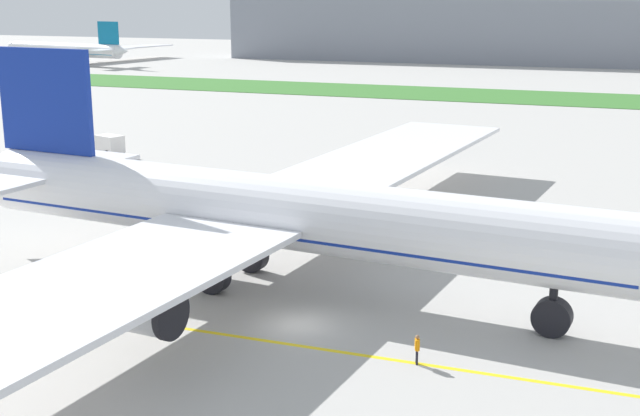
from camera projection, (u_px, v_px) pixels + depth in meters
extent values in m
plane|color=#ADAAA5|center=(299.00, 325.00, 52.01)|extent=(600.00, 600.00, 0.00)
cube|color=yellow|center=(280.00, 343.00, 49.30)|extent=(280.00, 0.36, 0.01)
cube|color=#38722D|center=(537.00, 98.00, 165.63)|extent=(320.00, 24.00, 0.10)
cylinder|color=white|center=(280.00, 212.00, 56.86)|extent=(48.08, 9.82, 4.87)
cube|color=navy|center=(281.00, 224.00, 57.06)|extent=(46.14, 9.23, 0.58)
cube|color=navy|center=(45.00, 101.00, 63.96)|extent=(8.61, 1.38, 7.79)
cube|color=white|center=(85.00, 162.00, 69.97)|extent=(6.04, 8.30, 0.34)
cube|color=white|center=(383.00, 158.00, 78.86)|extent=(14.94, 43.91, 0.39)
cylinder|color=#B7BABF|center=(354.00, 197.00, 70.18)|extent=(4.88, 3.15, 2.68)
cylinder|color=black|center=(380.00, 199.00, 69.19)|extent=(0.69, 2.84, 2.81)
cylinder|color=#B7BABF|center=(135.00, 307.00, 45.37)|extent=(4.88, 3.15, 2.68)
cylinder|color=black|center=(171.00, 314.00, 44.37)|extent=(0.69, 2.84, 2.81)
cylinder|color=black|center=(553.00, 302.00, 49.86)|extent=(0.51, 0.51, 1.89)
cylinder|color=black|center=(552.00, 317.00, 50.09)|extent=(2.41, 1.28, 2.31)
cylinder|color=black|center=(252.00, 243.00, 61.55)|extent=(0.51, 0.51, 1.89)
cylinder|color=black|center=(252.00, 256.00, 61.78)|extent=(2.41, 1.28, 2.31)
cylinder|color=black|center=(212.00, 263.00, 57.10)|extent=(0.51, 0.51, 1.89)
cylinder|color=black|center=(213.00, 276.00, 57.33)|extent=(2.41, 1.28, 2.31)
sphere|color=black|center=(92.00, 174.00, 66.65)|extent=(0.34, 0.34, 0.34)
sphere|color=black|center=(145.00, 180.00, 64.41)|extent=(0.34, 0.34, 0.34)
sphere|color=black|center=(203.00, 187.00, 62.18)|extent=(0.34, 0.34, 0.34)
sphere|color=black|center=(264.00, 194.00, 59.94)|extent=(0.34, 0.34, 0.34)
sphere|color=black|center=(331.00, 202.00, 57.71)|extent=(0.34, 0.34, 0.34)
sphere|color=black|center=(403.00, 210.00, 55.47)|extent=(0.34, 0.34, 0.34)
sphere|color=black|center=(481.00, 219.00, 53.24)|extent=(0.34, 0.34, 0.34)
sphere|color=black|center=(566.00, 229.00, 51.00)|extent=(0.34, 0.34, 0.34)
cylinder|color=black|center=(417.00, 356.00, 46.46)|extent=(0.12, 0.12, 0.85)
cylinder|color=orange|center=(417.00, 343.00, 46.44)|extent=(0.10, 0.10, 0.54)
cylinder|color=black|center=(417.00, 358.00, 46.27)|extent=(0.12, 0.12, 0.85)
cylinder|color=orange|center=(418.00, 347.00, 45.96)|extent=(0.10, 0.10, 0.54)
cube|color=orange|center=(417.00, 344.00, 46.19)|extent=(0.38, 0.50, 0.60)
sphere|color=#8C6647|center=(417.00, 337.00, 46.09)|extent=(0.23, 0.23, 0.23)
cube|color=white|center=(110.00, 144.00, 106.01)|extent=(3.95, 3.19, 2.11)
cube|color=white|center=(99.00, 143.00, 107.39)|extent=(1.95, 2.42, 1.81)
cube|color=#263347|center=(96.00, 140.00, 107.68)|extent=(0.68, 1.76, 0.80)
cylinder|color=black|center=(92.00, 151.00, 106.79)|extent=(0.95, 0.58, 0.90)
cylinder|color=black|center=(107.00, 149.00, 108.43)|extent=(0.95, 0.58, 0.90)
cylinder|color=black|center=(107.00, 154.00, 104.92)|extent=(0.95, 0.58, 0.90)
cylinder|color=black|center=(121.00, 152.00, 106.55)|extent=(0.95, 0.58, 0.90)
cylinder|color=white|center=(65.00, 49.00, 241.89)|extent=(40.96, 11.50, 3.83)
cube|color=#0C6B9E|center=(65.00, 52.00, 242.05)|extent=(39.30, 10.89, 0.46)
sphere|color=white|center=(14.00, 47.00, 252.73)|extent=(3.64, 3.64, 3.64)
cone|color=white|center=(123.00, 51.00, 230.64)|extent=(4.75, 3.99, 3.25)
cube|color=#0C6B9E|center=(108.00, 33.00, 232.01)|extent=(7.32, 1.77, 6.13)
cube|color=white|center=(101.00, 50.00, 229.50)|extent=(5.58, 6.87, 0.27)
cube|color=white|center=(121.00, 49.00, 235.85)|extent=(5.58, 6.87, 0.27)
cube|color=white|center=(11.00, 56.00, 224.10)|extent=(15.82, 37.92, 0.31)
cube|color=white|center=(121.00, 48.00, 257.85)|extent=(15.82, 37.92, 0.31)
cylinder|color=#B7BABF|center=(34.00, 58.00, 231.88)|extent=(3.97, 2.75, 2.11)
cylinder|color=black|center=(29.00, 58.00, 232.79)|extent=(0.73, 2.23, 2.21)
cylinder|color=#B7BABF|center=(99.00, 53.00, 251.87)|extent=(3.97, 2.75, 2.11)
cylinder|color=black|center=(94.00, 53.00, 252.78)|extent=(0.73, 2.23, 2.21)
cylinder|color=black|center=(28.00, 57.00, 250.37)|extent=(0.40, 0.40, 1.48)
cylinder|color=black|center=(29.00, 59.00, 250.55)|extent=(1.94, 1.15, 1.82)
cylinder|color=black|center=(68.00, 60.00, 239.22)|extent=(0.40, 0.40, 1.48)
cylinder|color=black|center=(69.00, 62.00, 239.40)|extent=(1.94, 1.15, 1.82)
cylinder|color=black|center=(79.00, 59.00, 242.55)|extent=(0.40, 0.40, 1.48)
cylinder|color=black|center=(79.00, 62.00, 242.73)|extent=(1.94, 1.15, 1.82)
cube|color=gray|center=(457.00, 31.00, 251.05)|extent=(138.14, 20.00, 18.00)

